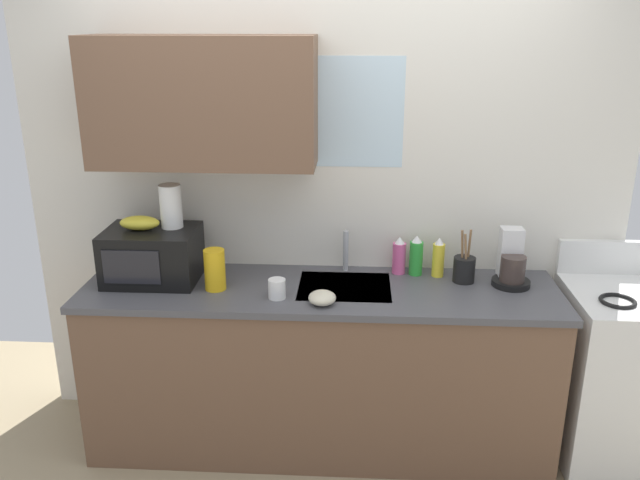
{
  "coord_description": "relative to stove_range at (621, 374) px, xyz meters",
  "views": [
    {
      "loc": [
        0.17,
        -2.97,
        2.17
      ],
      "look_at": [
        0.0,
        0.0,
        1.15
      ],
      "focal_mm": 36.32,
      "sensor_mm": 36.0,
      "label": 1
    }
  ],
  "objects": [
    {
      "name": "mug_white",
      "position": [
        -1.73,
        -0.14,
        0.49
      ],
      "size": [
        0.08,
        0.08,
        0.09
      ],
      "primitive_type": "cylinder",
      "color": "white",
      "rests_on": "counter_unit"
    },
    {
      "name": "kitchen_wall_assembly",
      "position": [
        -1.66,
        0.3,
        0.91
      ],
      "size": [
        3.15,
        0.42,
        2.5
      ],
      "color": "silver",
      "rests_on": "ground"
    },
    {
      "name": "banana_bunch",
      "position": [
        -2.44,
        0.05,
        0.75
      ],
      "size": [
        0.2,
        0.11,
        0.07
      ],
      "primitive_type": "ellipsoid",
      "color": "gold",
      "rests_on": "microwave"
    },
    {
      "name": "dish_soap_bottle_pink",
      "position": [
        -1.13,
        0.22,
        0.53
      ],
      "size": [
        0.07,
        0.07,
        0.2
      ],
      "color": "#E55999",
      "rests_on": "counter_unit"
    },
    {
      "name": "coffee_maker",
      "position": [
        -0.58,
        0.1,
        0.55
      ],
      "size": [
        0.19,
        0.21,
        0.28
      ],
      "color": "black",
      "rests_on": "counter_unit"
    },
    {
      "name": "stove_range",
      "position": [
        0.0,
        0.0,
        0.0
      ],
      "size": [
        0.6,
        0.6,
        1.08
      ],
      "color": "white",
      "rests_on": "ground"
    },
    {
      "name": "small_bowl",
      "position": [
        -1.51,
        -0.2,
        0.47
      ],
      "size": [
        0.13,
        0.13,
        0.06
      ],
      "primitive_type": "ellipsoid",
      "color": "beige",
      "rests_on": "counter_unit"
    },
    {
      "name": "paper_towel_roll",
      "position": [
        -2.29,
        0.1,
        0.82
      ],
      "size": [
        0.11,
        0.11,
        0.22
      ],
      "primitive_type": "cylinder",
      "color": "white",
      "rests_on": "microwave"
    },
    {
      "name": "sink_faucet",
      "position": [
        -1.41,
        0.24,
        0.55
      ],
      "size": [
        0.03,
        0.03,
        0.22
      ],
      "primitive_type": "cylinder",
      "color": "#B2B5BA",
      "rests_on": "counter_unit"
    },
    {
      "name": "dish_soap_bottle_green",
      "position": [
        -1.05,
        0.2,
        0.54
      ],
      "size": [
        0.07,
        0.07,
        0.21
      ],
      "color": "green",
      "rests_on": "counter_unit"
    },
    {
      "name": "dish_soap_bottle_yellow",
      "position": [
        -0.93,
        0.18,
        0.54
      ],
      "size": [
        0.06,
        0.06,
        0.21
      ],
      "color": "yellow",
      "rests_on": "counter_unit"
    },
    {
      "name": "microwave",
      "position": [
        -2.39,
        0.04,
        0.58
      ],
      "size": [
        0.46,
        0.35,
        0.27
      ],
      "color": "black",
      "rests_on": "counter_unit"
    },
    {
      "name": "utensil_crock",
      "position": [
        -0.81,
        0.12,
        0.51
      ],
      "size": [
        0.11,
        0.11,
        0.28
      ],
      "color": "black",
      "rests_on": "counter_unit"
    },
    {
      "name": "counter_unit",
      "position": [
        -1.53,
        -0.0,
        0.0
      ],
      "size": [
        2.38,
        0.63,
        0.9
      ],
      "color": "brown",
      "rests_on": "ground"
    },
    {
      "name": "cereal_canister",
      "position": [
        -2.05,
        -0.05,
        0.54
      ],
      "size": [
        0.1,
        0.1,
        0.21
      ],
      "primitive_type": "cylinder",
      "color": "gold",
      "rests_on": "counter_unit"
    }
  ]
}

